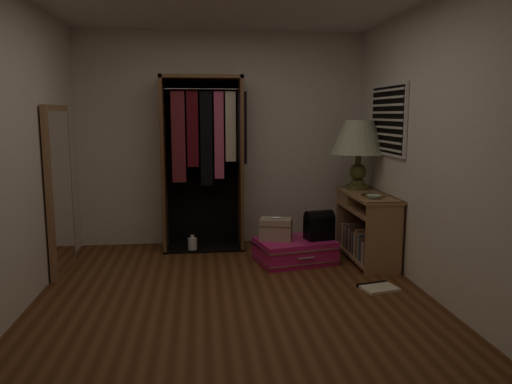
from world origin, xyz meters
TOP-DOWN VIEW (x-y plane):
  - ground at (0.00, 0.00)m, footprint 4.00×4.00m
  - room_walls at (0.08, 0.04)m, footprint 3.52×4.02m
  - console_bookshelf at (1.54, 1.04)m, footprint 0.42×1.12m
  - open_wardrobe at (-0.23, 1.77)m, footprint 1.00×0.50m
  - floor_mirror at (-1.70, 1.00)m, footprint 0.06×0.80m
  - pink_suitcase at (0.74, 1.03)m, footprint 0.94×0.77m
  - train_case at (0.53, 1.06)m, footprint 0.40×0.32m
  - black_bag at (1.00, 1.02)m, footprint 0.33×0.25m
  - table_lamp at (1.54, 1.38)m, footprint 0.81×0.81m
  - brass_tray at (1.54, 0.85)m, footprint 0.33×0.33m
  - ceramic_bowl at (1.49, 0.69)m, footprint 0.20×0.20m
  - white_jug at (-0.39, 1.60)m, footprint 0.12×0.12m
  - floor_book at (1.35, 0.10)m, footprint 0.37×0.32m

SIDE VIEW (x-z plane):
  - ground at x=0.00m, z-range 0.00..0.00m
  - floor_book at x=1.35m, z-range 0.00..0.03m
  - white_jug at x=-0.39m, z-range -0.01..0.18m
  - pink_suitcase at x=0.74m, z-range 0.00..0.25m
  - train_case at x=0.53m, z-range 0.25..0.50m
  - console_bookshelf at x=1.54m, z-range 0.02..0.77m
  - black_bag at x=1.00m, z-range 0.26..0.58m
  - brass_tray at x=1.54m, z-range 0.75..0.76m
  - ceramic_bowl at x=1.49m, z-range 0.75..0.79m
  - floor_mirror at x=-1.70m, z-range 0.00..1.70m
  - open_wardrobe at x=-0.23m, z-range 0.18..2.23m
  - table_lamp at x=1.54m, z-range 0.93..1.73m
  - room_walls at x=0.08m, z-range 0.20..2.80m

